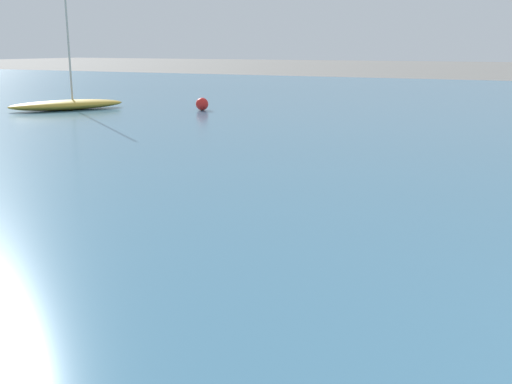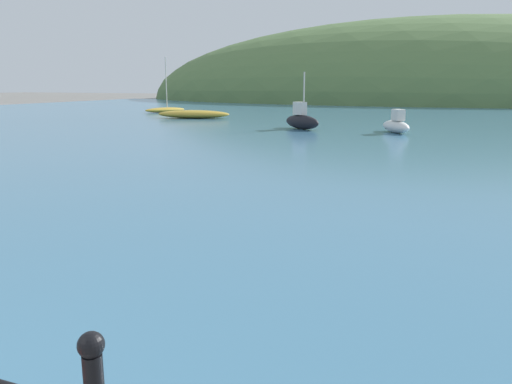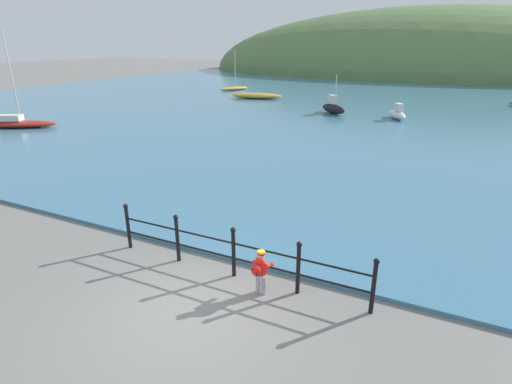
{
  "view_description": "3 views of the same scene",
  "coord_description": "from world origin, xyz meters",
  "px_view_note": "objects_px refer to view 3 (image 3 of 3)",
  "views": [
    {
      "loc": [
        -4.82,
        2.76,
        2.36
      ],
      "look_at": [
        0.82,
        5.58,
        0.83
      ],
      "focal_mm": 42.0,
      "sensor_mm": 36.0,
      "label": 1
    },
    {
      "loc": [
        3.13,
        -0.08,
        2.26
      ],
      "look_at": [
        0.71,
        6.16,
        0.8
      ],
      "focal_mm": 35.0,
      "sensor_mm": 36.0,
      "label": 2
    },
    {
      "loc": [
        4.07,
        -5.31,
        4.98
      ],
      "look_at": [
        -0.41,
        3.94,
        1.1
      ],
      "focal_mm": 28.0,
      "sensor_mm": 36.0,
      "label": 3
    }
  ],
  "objects_px": {
    "child_in_coat": "(261,268)",
    "boat_red_dinghy": "(17,123)",
    "boat_far_right": "(257,96)",
    "boat_mid_harbor": "(234,88)",
    "boat_twin_mast": "(397,114)",
    "boat_white_sailboat": "(333,108)"
  },
  "relations": [
    {
      "from": "boat_white_sailboat",
      "to": "boat_twin_mast",
      "type": "distance_m",
      "value": 4.45
    },
    {
      "from": "boat_white_sailboat",
      "to": "boat_twin_mast",
      "type": "height_order",
      "value": "boat_white_sailboat"
    },
    {
      "from": "boat_red_dinghy",
      "to": "boat_twin_mast",
      "type": "distance_m",
      "value": 24.14
    },
    {
      "from": "boat_mid_harbor",
      "to": "boat_twin_mast",
      "type": "distance_m",
      "value": 20.72
    },
    {
      "from": "boat_white_sailboat",
      "to": "boat_red_dinghy",
      "type": "height_order",
      "value": "boat_red_dinghy"
    },
    {
      "from": "child_in_coat",
      "to": "boat_white_sailboat",
      "type": "xyz_separation_m",
      "value": [
        -4.62,
        22.11,
        -0.08
      ]
    },
    {
      "from": "child_in_coat",
      "to": "boat_red_dinghy",
      "type": "distance_m",
      "value": 22.37
    },
    {
      "from": "boat_red_dinghy",
      "to": "boat_far_right",
      "type": "distance_m",
      "value": 19.58
    },
    {
      "from": "child_in_coat",
      "to": "boat_red_dinghy",
      "type": "relative_size",
      "value": 0.18
    },
    {
      "from": "boat_far_right",
      "to": "boat_white_sailboat",
      "type": "bearing_deg",
      "value": -29.93
    },
    {
      "from": "child_in_coat",
      "to": "boat_red_dinghy",
      "type": "xyz_separation_m",
      "value": [
        -20.54,
        8.88,
        -0.24
      ]
    },
    {
      "from": "boat_red_dinghy",
      "to": "boat_twin_mast",
      "type": "bearing_deg",
      "value": 32.52
    },
    {
      "from": "boat_far_right",
      "to": "boat_mid_harbor",
      "type": "distance_m",
      "value": 7.17
    },
    {
      "from": "boat_mid_harbor",
      "to": "boat_far_right",
      "type": "bearing_deg",
      "value": -44.46
    },
    {
      "from": "boat_red_dinghy",
      "to": "boat_mid_harbor",
      "type": "bearing_deg",
      "value": 84.33
    },
    {
      "from": "boat_far_right",
      "to": "boat_red_dinghy",
      "type": "bearing_deg",
      "value": -112.25
    },
    {
      "from": "child_in_coat",
      "to": "boat_far_right",
      "type": "bearing_deg",
      "value": 115.92
    },
    {
      "from": "boat_white_sailboat",
      "to": "boat_far_right",
      "type": "xyz_separation_m",
      "value": [
        -8.5,
        4.89,
        -0.17
      ]
    },
    {
      "from": "child_in_coat",
      "to": "boat_far_right",
      "type": "relative_size",
      "value": 0.21
    },
    {
      "from": "boat_red_dinghy",
      "to": "boat_mid_harbor",
      "type": "distance_m",
      "value": 23.26
    },
    {
      "from": "child_in_coat",
      "to": "boat_twin_mast",
      "type": "bearing_deg",
      "value": 90.48
    },
    {
      "from": "boat_far_right",
      "to": "boat_mid_harbor",
      "type": "xyz_separation_m",
      "value": [
        -5.12,
        5.02,
        -0.04
      ]
    }
  ]
}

